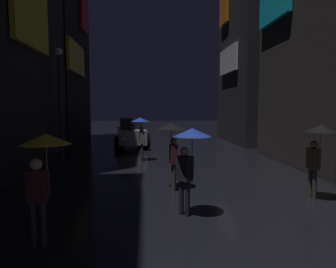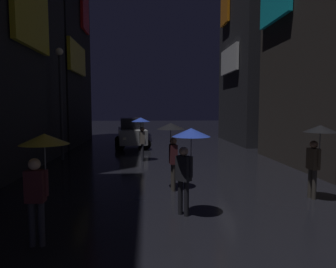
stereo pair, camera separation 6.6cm
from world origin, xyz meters
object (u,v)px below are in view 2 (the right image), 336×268
(pedestrian_foreground_left_blue, at_px, (189,147))
(car_distant, at_px, (132,133))
(pedestrian_far_right_yellow, at_px, (42,158))
(pedestrian_midstreet_left_black, at_px, (318,141))
(pedestrian_near_crossing_black, at_px, (172,137))
(pedestrian_midstreet_centre_blue, at_px, (141,127))
(streetlamp_left_far, at_px, (61,91))

(pedestrian_foreground_left_blue, bearing_deg, car_distant, 98.66)
(pedestrian_far_right_yellow, distance_m, pedestrian_midstreet_left_black, 7.10)
(pedestrian_near_crossing_black, xyz_separation_m, pedestrian_midstreet_left_black, (3.98, -1.35, 0.00))
(pedestrian_near_crossing_black, bearing_deg, pedestrian_midstreet_left_black, -18.74)
(pedestrian_far_right_yellow, bearing_deg, pedestrian_midstreet_left_black, 19.27)
(pedestrian_far_right_yellow, distance_m, pedestrian_foreground_left_blue, 3.22)
(pedestrian_midstreet_left_black, bearing_deg, pedestrian_far_right_yellow, -160.73)
(pedestrian_midstreet_centre_blue, bearing_deg, pedestrian_foreground_left_blue, -80.72)
(pedestrian_far_right_yellow, bearing_deg, pedestrian_near_crossing_black, 53.64)
(pedestrian_midstreet_left_black, xyz_separation_m, pedestrian_foreground_left_blue, (-3.77, -1.01, 0.00))
(pedestrian_near_crossing_black, height_order, pedestrian_far_right_yellow, same)
(pedestrian_midstreet_left_black, height_order, streetlamp_left_far, streetlamp_left_far)
(streetlamp_left_far, bearing_deg, pedestrian_foreground_left_blue, -57.63)
(pedestrian_near_crossing_black, bearing_deg, car_distant, 99.45)
(pedestrian_midstreet_centre_blue, relative_size, streetlamp_left_far, 0.39)
(pedestrian_midstreet_centre_blue, distance_m, car_distant, 5.40)
(pedestrian_midstreet_left_black, distance_m, streetlamp_left_far, 11.60)
(pedestrian_foreground_left_blue, relative_size, pedestrian_midstreet_centre_blue, 1.00)
(car_distant, bearing_deg, pedestrian_midstreet_left_black, -64.32)
(pedestrian_midstreet_left_black, bearing_deg, pedestrian_near_crossing_black, 161.26)
(pedestrian_foreground_left_blue, relative_size, car_distant, 0.49)
(pedestrian_near_crossing_black, distance_m, pedestrian_far_right_yellow, 4.59)
(pedestrian_foreground_left_blue, distance_m, pedestrian_midstreet_centre_blue, 7.77)
(pedestrian_near_crossing_black, relative_size, pedestrian_midstreet_left_black, 1.00)
(pedestrian_foreground_left_blue, xyz_separation_m, pedestrian_midstreet_centre_blue, (-1.25, 7.66, 0.00))
(pedestrian_midstreet_centre_blue, height_order, car_distant, pedestrian_midstreet_centre_blue)
(pedestrian_near_crossing_black, distance_m, car_distant, 10.77)
(pedestrian_far_right_yellow, height_order, pedestrian_foreground_left_blue, same)
(pedestrian_midstreet_centre_blue, distance_m, streetlamp_left_far, 4.34)
(car_distant, relative_size, streetlamp_left_far, 0.78)
(pedestrian_midstreet_left_black, xyz_separation_m, car_distant, (-5.75, 11.95, -0.74))
(pedestrian_foreground_left_blue, relative_size, streetlamp_left_far, 0.39)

